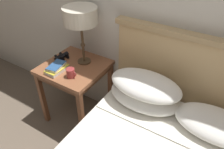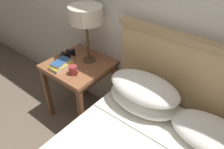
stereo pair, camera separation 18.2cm
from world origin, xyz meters
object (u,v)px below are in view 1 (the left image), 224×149
object	(u,v)px
binoculars_pair	(62,56)
coffee_mug	(71,73)
book_stacked_on_top	(56,66)
nightstand	(75,73)
book_on_nightstand	(57,69)
table_lamp	(80,17)

from	to	relation	value
binoculars_pair	coffee_mug	xyz separation A→B (m)	(0.29, -0.19, 0.02)
book_stacked_on_top	coffee_mug	world-z (taller)	coffee_mug
nightstand	binoculars_pair	distance (m)	0.22
nightstand	binoculars_pair	xyz separation A→B (m)	(-0.19, 0.04, 0.11)
book_stacked_on_top	book_on_nightstand	bearing A→B (deg)	-38.63
binoculars_pair	coffee_mug	size ratio (longest dim) A/B	1.57
nightstand	coffee_mug	xyz separation A→B (m)	(0.10, -0.16, 0.13)
book_stacked_on_top	binoculars_pair	world-z (taller)	book_stacked_on_top
nightstand	coffee_mug	size ratio (longest dim) A/B	6.55
book_on_nightstand	table_lamp	bearing A→B (deg)	65.33
nightstand	table_lamp	bearing A→B (deg)	67.86
book_stacked_on_top	table_lamp	bearing A→B (deg)	63.79
book_stacked_on_top	binoculars_pair	bearing A→B (deg)	119.57
nightstand	binoculars_pair	size ratio (longest dim) A/B	4.17
table_lamp	book_on_nightstand	xyz separation A→B (m)	(-0.12, -0.26, -0.44)
nightstand	table_lamp	xyz separation A→B (m)	(0.04, 0.11, 0.55)
book_on_nightstand	binoculars_pair	xyz separation A→B (m)	(-0.11, 0.19, 0.00)
book_stacked_on_top	coffee_mug	bearing A→B (deg)	-1.97
book_on_nightstand	coffee_mug	xyz separation A→B (m)	(0.17, -0.00, 0.02)
coffee_mug	binoculars_pair	bearing A→B (deg)	146.03
table_lamp	binoculars_pair	xyz separation A→B (m)	(-0.23, -0.07, -0.44)
book_on_nightstand	book_stacked_on_top	bearing A→B (deg)	141.37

